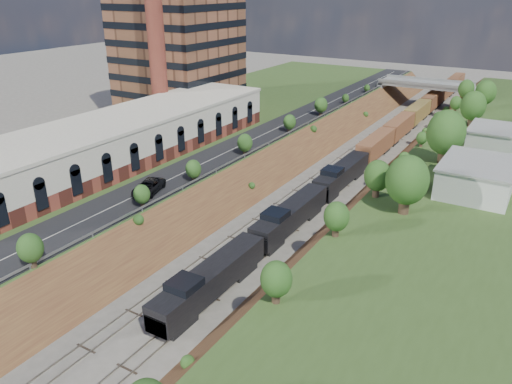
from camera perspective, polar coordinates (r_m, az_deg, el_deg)
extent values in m
cube|color=#395322|center=(104.53, -7.84, 6.39)|extent=(44.00, 180.00, 5.00)
cube|color=olive|center=(93.70, 2.88, 3.03)|extent=(10.00, 180.00, 10.00)
cube|color=olive|center=(86.31, 15.85, 0.39)|extent=(10.00, 180.00, 10.00)
cube|color=gray|center=(90.29, 7.58, 2.14)|extent=(1.58, 180.00, 0.18)
cube|color=gray|center=(88.53, 10.66, 1.51)|extent=(1.58, 180.00, 0.18)
cube|color=black|center=(94.23, 0.51, 6.41)|extent=(8.00, 180.00, 0.10)
cube|color=#99999E|center=(92.16, 2.73, 6.33)|extent=(0.06, 171.00, 0.30)
cube|color=brown|center=(84.71, -14.53, 4.51)|extent=(14.00, 62.00, 2.20)
cube|color=silver|center=(83.79, -14.75, 6.62)|extent=(14.00, 62.00, 4.30)
cube|color=silver|center=(83.18, -14.91, 8.21)|extent=(14.30, 62.30, 0.50)
cube|color=brown|center=(116.75, -9.16, 20.25)|extent=(22.00, 22.00, 44.00)
cylinder|color=brown|center=(99.52, -11.49, 18.55)|extent=(3.20, 3.20, 40.00)
cube|color=gray|center=(148.83, 14.32, 11.04)|extent=(1.50, 8.00, 6.20)
cube|color=gray|center=(144.08, 23.15, 9.56)|extent=(1.50, 8.00, 6.20)
cube|color=gray|center=(145.45, 18.83, 11.53)|extent=(24.00, 8.00, 1.00)
cube|color=gray|center=(141.46, 18.49, 11.62)|extent=(24.00, 0.30, 0.80)
cube|color=gray|center=(149.17, 19.23, 12.05)|extent=(24.00, 0.30, 0.80)
cube|color=silver|center=(74.49, 23.92, 1.46)|extent=(9.00, 12.00, 4.00)
cube|color=silver|center=(95.55, 25.58, 5.48)|extent=(8.00, 10.00, 3.60)
cylinder|color=#473323|center=(64.63, 16.59, -1.26)|extent=(1.30, 1.30, 2.62)
ellipsoid|color=#2F541D|center=(63.46, 16.90, 1.34)|extent=(5.25, 5.25, 6.30)
cylinder|color=#473323|center=(62.33, -15.41, -2.74)|extent=(0.66, 0.66, 1.22)
ellipsoid|color=#2F541D|center=(61.73, -15.55, -1.51)|extent=(2.45, 2.45, 2.94)
cube|color=black|center=(51.78, -9.05, -14.54)|extent=(2.40, 4.00, 0.90)
cube|color=black|center=(54.44, -5.22, -9.88)|extent=(2.95, 17.69, 2.83)
cube|color=black|center=(50.09, -10.26, -14.15)|extent=(2.71, 3.00, 1.80)
cube|color=silver|center=(49.50, -10.35, -13.23)|extent=(2.71, 3.00, 0.15)
cube|color=black|center=(50.62, -8.21, -10.39)|extent=(2.89, 3.10, 0.90)
cube|color=black|center=(68.43, 3.97, -2.62)|extent=(2.95, 17.69, 2.83)
cube|color=black|center=(84.27, 9.80, 2.09)|extent=(2.95, 17.69, 2.83)
cube|color=brown|center=(137.08, 18.84, 9.39)|extent=(2.95, 94.47, 3.54)
imported|color=black|center=(69.46, -12.21, 0.57)|extent=(4.43, 6.68, 1.70)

